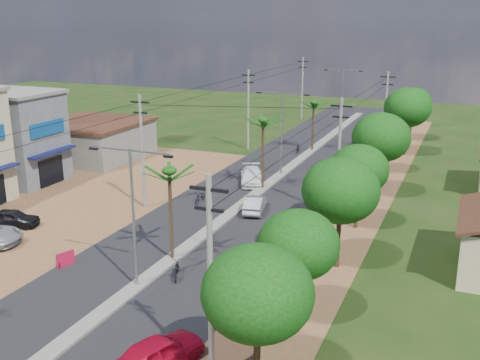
% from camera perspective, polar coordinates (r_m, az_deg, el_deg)
% --- Properties ---
extents(ground, '(160.00, 160.00, 0.00)m').
position_cam_1_polar(ground, '(32.59, -10.38, -10.69)').
color(ground, black).
rests_on(ground, ground).
extents(road, '(12.00, 110.00, 0.04)m').
position_cam_1_polar(road, '(44.82, 0.04, -2.74)').
color(road, black).
rests_on(road, ground).
extents(median, '(1.00, 90.00, 0.18)m').
position_cam_1_polar(median, '(47.44, 1.44, -1.57)').
color(median, '#605E56').
rests_on(median, ground).
extents(dirt_lot_west, '(18.00, 46.00, 0.04)m').
position_cam_1_polar(dirt_lot_west, '(47.18, -20.50, -2.83)').
color(dirt_lot_west, brown).
rests_on(dirt_lot_west, ground).
extents(dirt_shoulder_east, '(5.00, 90.00, 0.03)m').
position_cam_1_polar(dirt_shoulder_east, '(42.46, 10.71, -4.15)').
color(dirt_shoulder_east, brown).
rests_on(dirt_shoulder_east, ground).
extents(shophouse_grey, '(9.00, 6.40, 8.30)m').
position_cam_1_polar(shophouse_grey, '(55.04, -22.06, 4.13)').
color(shophouse_grey, '#4C4F53').
rests_on(shophouse_grey, ground).
extents(low_shed, '(10.40, 10.40, 3.95)m').
position_cam_1_polar(low_shed, '(62.19, -14.80, 4.00)').
color(low_shed, '#605E56').
rests_on(low_shed, ground).
extents(tree_east_a, '(4.40, 4.40, 6.37)m').
position_cam_1_polar(tree_east_a, '(21.84, 1.80, -11.41)').
color(tree_east_a, black).
rests_on(tree_east_a, ground).
extents(tree_east_b, '(4.00, 4.00, 5.83)m').
position_cam_1_polar(tree_east_b, '(27.22, 5.96, -6.56)').
color(tree_east_b, black).
rests_on(tree_east_b, ground).
extents(tree_east_c, '(4.60, 4.60, 6.83)m').
position_cam_1_polar(tree_east_c, '(33.26, 10.19, -1.06)').
color(tree_east_c, black).
rests_on(tree_east_c, ground).
extents(tree_east_d, '(4.20, 4.20, 6.13)m').
position_cam_1_polar(tree_east_d, '(40.06, 11.98, 1.03)').
color(tree_east_d, black).
rests_on(tree_east_d, ground).
extents(tree_east_e, '(4.80, 4.80, 7.14)m').
position_cam_1_polar(tree_east_e, '(47.55, 14.15, 4.21)').
color(tree_east_e, black).
rests_on(tree_east_e, ground).
extents(tree_east_f, '(3.80, 3.80, 5.52)m').
position_cam_1_polar(tree_east_f, '(55.60, 14.97, 4.60)').
color(tree_east_f, black).
rests_on(tree_east_f, ground).
extents(tree_east_g, '(5.00, 5.00, 7.38)m').
position_cam_1_polar(tree_east_g, '(63.13, 16.66, 7.06)').
color(tree_east_g, black).
rests_on(tree_east_g, ground).
extents(tree_east_h, '(4.40, 4.40, 6.52)m').
position_cam_1_polar(tree_east_h, '(71.12, 17.14, 7.50)').
color(tree_east_h, black).
rests_on(tree_east_h, ground).
extents(palm_median_near, '(2.00, 2.00, 6.15)m').
position_cam_1_polar(palm_median_near, '(33.75, -7.18, 0.51)').
color(palm_median_near, black).
rests_on(palm_median_near, ground).
extents(palm_median_mid, '(2.00, 2.00, 6.55)m').
position_cam_1_polar(palm_median_mid, '(47.83, 2.37, 5.76)').
color(palm_median_mid, black).
rests_on(palm_median_mid, ground).
extents(palm_median_far, '(2.00, 2.00, 5.85)m').
position_cam_1_polar(palm_median_far, '(62.97, 7.51, 7.60)').
color(palm_median_far, black).
rests_on(palm_median_far, ground).
extents(streetlight_near, '(5.10, 0.18, 8.00)m').
position_cam_1_polar(streetlight_near, '(30.74, -10.83, -2.71)').
color(streetlight_near, gray).
rests_on(streetlight_near, ground).
extents(streetlight_mid, '(5.10, 0.18, 8.00)m').
position_cam_1_polar(streetlight_mid, '(52.67, 4.27, 5.47)').
color(streetlight_mid, gray).
rests_on(streetlight_mid, ground).
extents(streetlight_far, '(5.10, 0.18, 8.00)m').
position_cam_1_polar(streetlight_far, '(76.50, 10.34, 8.64)').
color(streetlight_far, gray).
rests_on(streetlight_far, ground).
extents(utility_pole_w_b, '(1.60, 0.24, 9.00)m').
position_cam_1_polar(utility_pole_w_b, '(44.10, -9.91, 3.10)').
color(utility_pole_w_b, '#605E56').
rests_on(utility_pole_w_b, ground).
extents(utility_pole_w_c, '(1.60, 0.24, 9.00)m').
position_cam_1_polar(utility_pole_w_c, '(63.38, 0.84, 7.33)').
color(utility_pole_w_c, '#605E56').
rests_on(utility_pole_w_c, ground).
extents(utility_pole_w_d, '(1.60, 0.24, 9.00)m').
position_cam_1_polar(utility_pole_w_d, '(83.05, 6.34, 9.37)').
color(utility_pole_w_d, '#605E56').
rests_on(utility_pole_w_d, ground).
extents(utility_pole_e_a, '(1.60, 0.24, 9.00)m').
position_cam_1_polar(utility_pole_e_a, '(22.43, -3.04, -9.88)').
color(utility_pole_e_a, '#605E56').
rests_on(utility_pole_e_a, ground).
extents(utility_pole_e_b, '(1.60, 0.24, 9.00)m').
position_cam_1_polar(utility_pole_e_b, '(42.22, 10.02, 2.51)').
color(utility_pole_e_b, '#605E56').
rests_on(utility_pole_e_b, ground).
extents(utility_pole_e_c, '(1.60, 0.24, 9.00)m').
position_cam_1_polar(utility_pole_e_c, '(63.49, 14.56, 6.83)').
color(utility_pole_e_c, '#605E56').
rests_on(utility_pole_e_c, ground).
extents(car_red_near, '(3.14, 4.71, 1.49)m').
position_cam_1_polar(car_red_near, '(25.41, -8.32, -17.05)').
color(car_red_near, maroon).
rests_on(car_red_near, ground).
extents(car_silver_mid, '(2.17, 4.09, 1.28)m').
position_cam_1_polar(car_silver_mid, '(43.49, 1.52, -2.49)').
color(car_silver_mid, '#95989C').
rests_on(car_silver_mid, ground).
extents(car_white_far, '(3.68, 5.16, 1.39)m').
position_cam_1_polar(car_white_far, '(50.86, 1.20, 0.38)').
color(car_white_far, silver).
rests_on(car_white_far, ground).
extents(car_parked_dark, '(4.06, 2.63, 1.29)m').
position_cam_1_polar(car_parked_dark, '(43.65, -22.10, -3.65)').
color(car_parked_dark, black).
rests_on(car_parked_dark, ground).
extents(moto_rider_east, '(1.36, 1.98, 0.99)m').
position_cam_1_polar(moto_rider_east, '(33.09, -6.50, -9.13)').
color(moto_rider_east, black).
rests_on(moto_rider_east, ground).
extents(moto_rider_west_a, '(0.78, 1.96, 1.01)m').
position_cam_1_polar(moto_rider_west_a, '(45.77, -4.05, -1.73)').
color(moto_rider_west_a, black).
rests_on(moto_rider_west_a, ground).
extents(moto_rider_west_b, '(0.75, 1.81, 1.05)m').
position_cam_1_polar(moto_rider_west_b, '(62.71, 5.91, 3.21)').
color(moto_rider_west_b, black).
rests_on(moto_rider_west_b, ground).
extents(roadside_sign, '(0.49, 1.12, 0.98)m').
position_cam_1_polar(roadside_sign, '(35.91, -17.32, -7.71)').
color(roadside_sign, '#AF1032').
rests_on(roadside_sign, ground).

